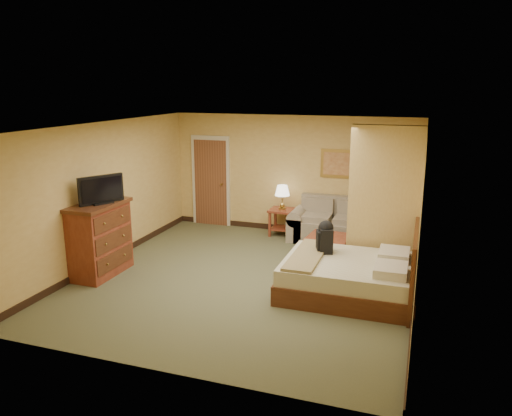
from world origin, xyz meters
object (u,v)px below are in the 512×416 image
at_px(dresser, 100,239).
at_px(bed, 353,277).
at_px(loveseat, 333,227).
at_px(coffee_table, 328,243).

height_order(dresser, bed, dresser).
relative_size(loveseat, coffee_table, 2.23).
height_order(coffee_table, dresser, dresser).
relative_size(dresser, bed, 0.62).
bearing_deg(loveseat, coffee_table, -83.84).
distance_m(coffee_table, dresser, 4.12).
height_order(loveseat, coffee_table, loveseat).
relative_size(loveseat, dresser, 1.43).
xyz_separation_m(coffee_table, bed, (0.66, -1.40, -0.04)).
distance_m(loveseat, dresser, 4.75).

